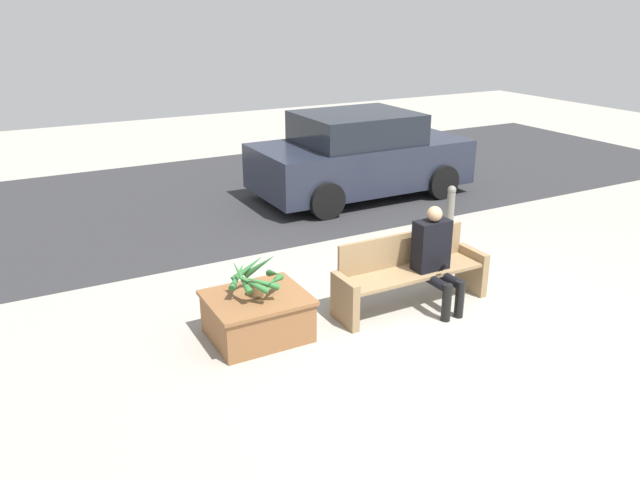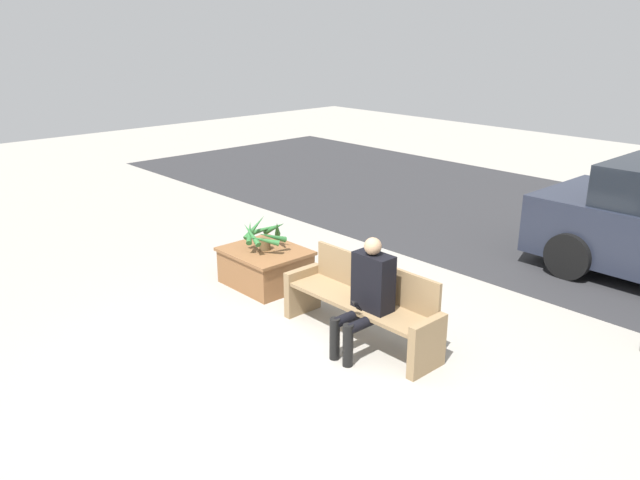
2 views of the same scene
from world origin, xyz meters
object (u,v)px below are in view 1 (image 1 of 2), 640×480
object	(u,v)px
bench	(409,272)
person_seated	(436,254)
planter_box	(257,315)
parked_car	(359,156)
potted_plant	(256,277)
bollard_post	(451,205)

from	to	relation	value
bench	person_seated	distance (m)	0.37
bench	planter_box	size ratio (longest dim) A/B	1.84
bench	planter_box	distance (m)	1.86
person_seated	parked_car	distance (m)	4.57
bench	potted_plant	world-z (taller)	potted_plant
planter_box	parked_car	world-z (taller)	parked_car
person_seated	bollard_post	xyz separation A→B (m)	(1.97, 2.08, -0.29)
planter_box	parked_car	size ratio (longest dim) A/B	0.27
bench	parked_car	world-z (taller)	parked_car
planter_box	bollard_post	xyz separation A→B (m)	(4.04, 1.76, 0.10)
potted_plant	bollard_post	world-z (taller)	potted_plant
person_seated	planter_box	size ratio (longest dim) A/B	1.17
planter_box	parked_car	bearing A→B (deg)	46.81
potted_plant	parked_car	world-z (taller)	parked_car
bench	potted_plant	xyz separation A→B (m)	(-1.86, 0.13, 0.28)
parked_car	bollard_post	xyz separation A→B (m)	(0.34, -2.18, -0.38)
person_seated	bollard_post	world-z (taller)	person_seated
bench	bollard_post	world-z (taller)	bench
planter_box	bollard_post	size ratio (longest dim) A/B	1.52
bench	person_seated	world-z (taller)	person_seated
bench	potted_plant	distance (m)	1.88
person_seated	potted_plant	size ratio (longest dim) A/B	1.94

